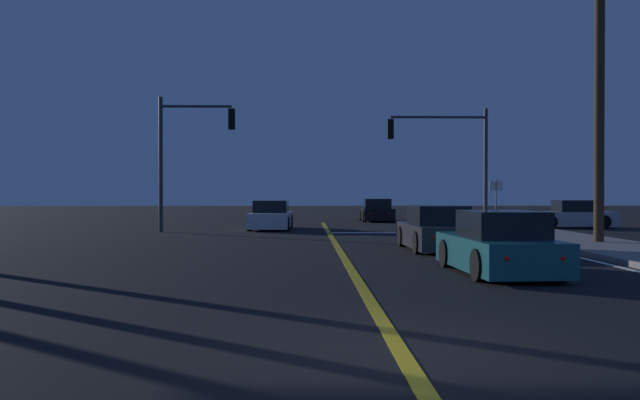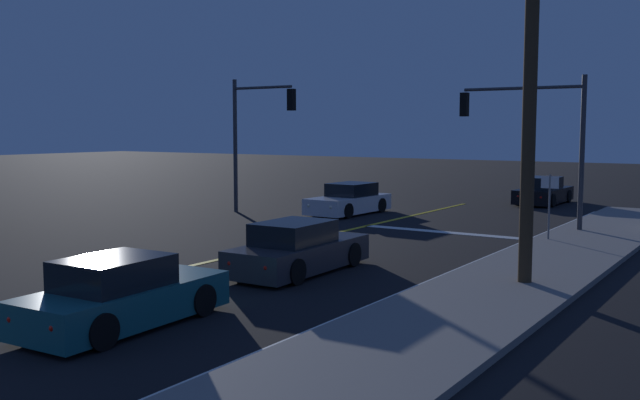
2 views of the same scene
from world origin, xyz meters
name	(u,v)px [view 1 (image 1 of 2)]	position (x,y,z in m)	size (l,w,h in m)	color
ground_plane	(399,350)	(0.00, 0.00, 0.00)	(160.00, 160.00, 0.00)	black
sidewalk_right	(630,251)	(8.08, 11.66, 0.07)	(3.20, 41.97, 0.15)	gray
lane_line_center	(342,254)	(0.00, 11.66, 0.01)	(0.20, 39.64, 0.01)	gold
lane_line_edge_right	(564,254)	(6.23, 11.66, 0.01)	(0.16, 39.64, 0.01)	white
stop_bar	(405,233)	(3.24, 21.82, 0.01)	(6.48, 0.50, 0.01)	white
car_distant_tail_white	(271,217)	(-2.61, 24.77, 0.58)	(2.01, 4.46, 1.34)	silver
car_far_approaching_charcoal	(436,231)	(2.90, 13.05, 0.58)	(1.89, 4.50, 1.34)	#2D2D33
car_mid_block_teal	(499,246)	(3.09, 7.05, 0.58)	(1.94, 4.26, 1.34)	#195960
car_following_oncoming_black	(377,211)	(3.25, 33.61, 0.58)	(1.91, 4.47, 1.34)	black
car_parked_curb_silver	(572,216)	(11.95, 25.84, 0.58)	(4.17, 1.92, 1.34)	#B2B5BA
traffic_signal_near_right	(449,148)	(5.58, 24.12, 3.76)	(4.62, 0.28, 5.56)	#38383D
traffic_signal_far_left	(187,143)	(-6.14, 22.72, 3.86)	(3.30, 0.28, 5.86)	#38383D
utility_pole_right	(599,71)	(8.38, 14.43, 5.59)	(1.73, 0.32, 10.82)	#42301E
street_sign_corner	(496,197)	(6.98, 21.32, 1.52)	(0.56, 0.06, 2.24)	slate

